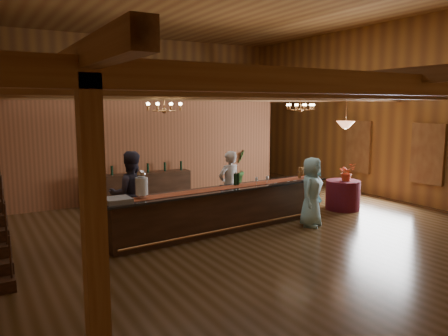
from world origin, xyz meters
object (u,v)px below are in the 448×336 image
chandelier_right (300,107)px  bartender (229,185)px  beverage_dispenser (142,185)px  staff_second (130,194)px  pendant_lamp (346,125)px  tasting_bar (225,209)px  floor_plant (237,169)px  guest (311,192)px  raffle_drum (303,172)px  backbar_shelf (140,188)px  chandelier_left (164,106)px  round_table (343,195)px

chandelier_right → bartender: 3.42m
beverage_dispenser → staff_second: bearing=89.3°
pendant_lamp → chandelier_right: bearing=118.3°
chandelier_right → staff_second: (-5.39, -0.66, -1.93)m
tasting_bar → floor_plant: floor_plant is taller
tasting_bar → pendant_lamp: bearing=-3.1°
pendant_lamp → guest: bearing=-155.9°
raffle_drum → floor_plant: bearing=82.7°
beverage_dispenser → chandelier_right: size_ratio=0.75×
beverage_dispenser → backbar_shelf: bearing=71.4°
chandelier_left → bartender: bearing=13.0°
round_table → bartender: bearing=168.6°
beverage_dispenser → pendant_lamp: size_ratio=0.67×
pendant_lamp → staff_second: 6.22m
floor_plant → pendant_lamp: bearing=-78.0°
staff_second → pendant_lamp: bearing=-175.6°
chandelier_right → guest: chandelier_right is taller
beverage_dispenser → staff_second: 0.85m
chandelier_left → guest: bearing=-18.4°
raffle_drum → floor_plant: floor_plant is taller
beverage_dispenser → floor_plant: (5.14, 4.50, -0.60)m
round_table → pendant_lamp: pendant_lamp is taller
beverage_dispenser → bartender: (2.68, 0.94, -0.41)m
backbar_shelf → guest: guest is taller
raffle_drum → tasting_bar: bearing=-176.1°
raffle_drum → backbar_shelf: raffle_drum is taller
floor_plant → staff_second: bearing=-144.1°
chandelier_right → staff_second: size_ratio=0.41×
chandelier_left → staff_second: 2.09m
chandelier_left → pendant_lamp: bearing=-2.5°
chandelier_right → guest: 3.19m
pendant_lamp → tasting_bar: bearing=-178.1°
guest → pendant_lamp: bearing=-5.9°
staff_second → floor_plant: 6.34m
staff_second → floor_plant: (5.13, 3.72, -0.27)m
raffle_drum → floor_plant: size_ratio=0.24×
backbar_shelf → guest: 5.43m
beverage_dispenser → round_table: beverage_dispenser is taller
backbar_shelf → floor_plant: size_ratio=2.29×
beverage_dispenser → guest: guest is taller
chandelier_left → chandelier_right: 4.76m
backbar_shelf → pendant_lamp: size_ratio=3.54×
backbar_shelf → round_table: size_ratio=3.33×
beverage_dispenser → raffle_drum: size_ratio=1.76×
guest → backbar_shelf: bearing=90.0°
chandelier_right → pendant_lamp: 1.43m
pendant_lamp → raffle_drum: bearing=178.4°
bartender → guest: 2.09m
floor_plant → chandelier_left: bearing=-137.7°
pendant_lamp → guest: (-1.96, -0.88, -1.55)m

